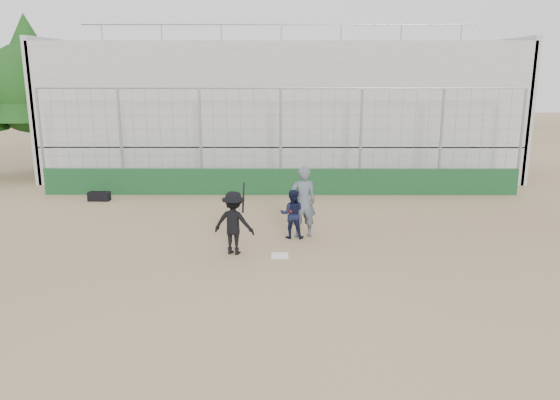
{
  "coord_description": "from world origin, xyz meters",
  "views": [
    {
      "loc": [
        0.07,
        -13.37,
        4.78
      ],
      "look_at": [
        0.0,
        1.4,
        1.15
      ],
      "focal_mm": 35.0,
      "sensor_mm": 36.0,
      "label": 1
    }
  ],
  "objects_px": {
    "catcher_crouched": "(292,222)",
    "equipment_bag": "(99,196)",
    "batter_at_plate": "(234,223)",
    "umpire": "(303,206)"
  },
  "relations": [
    {
      "from": "batter_at_plate",
      "to": "equipment_bag",
      "type": "height_order",
      "value": "batter_at_plate"
    },
    {
      "from": "equipment_bag",
      "to": "catcher_crouched",
      "type": "bearing_deg",
      "value": -32.42
    },
    {
      "from": "batter_at_plate",
      "to": "catcher_crouched",
      "type": "height_order",
      "value": "batter_at_plate"
    },
    {
      "from": "catcher_crouched",
      "to": "umpire",
      "type": "relative_size",
      "value": 0.53
    },
    {
      "from": "batter_at_plate",
      "to": "umpire",
      "type": "distance_m",
      "value": 2.35
    },
    {
      "from": "batter_at_plate",
      "to": "catcher_crouched",
      "type": "distance_m",
      "value": 2.05
    },
    {
      "from": "catcher_crouched",
      "to": "equipment_bag",
      "type": "xyz_separation_m",
      "value": [
        -6.97,
        4.43,
        -0.32
      ]
    },
    {
      "from": "umpire",
      "to": "batter_at_plate",
      "type": "bearing_deg",
      "value": 27.26
    },
    {
      "from": "batter_at_plate",
      "to": "umpire",
      "type": "height_order",
      "value": "umpire"
    },
    {
      "from": "catcher_crouched",
      "to": "umpire",
      "type": "distance_m",
      "value": 0.55
    }
  ]
}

